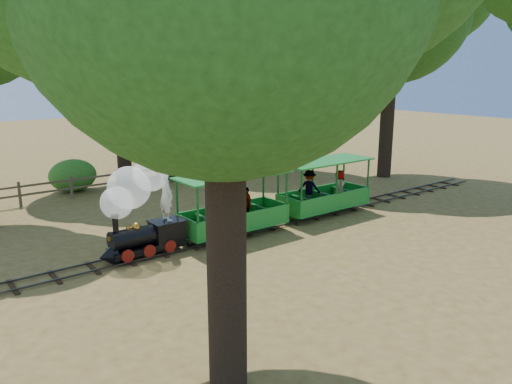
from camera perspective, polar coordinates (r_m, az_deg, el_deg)
ground at (r=17.69m, az=3.71°, el=-3.48°), size 90.00×90.00×0.00m
track at (r=17.67m, az=3.71°, el=-3.27°), size 22.00×1.00×0.10m
locomotive at (r=14.38m, az=-13.35°, el=-1.07°), size 2.55×1.20×2.93m
carriage_front at (r=16.03m, az=-2.58°, el=-2.32°), size 3.72×1.52×1.94m
carriage_rear at (r=18.58m, az=7.60°, el=-0.03°), size 3.72×1.52×1.94m
oak_ne at (r=26.23m, az=2.02°, el=16.25°), size 6.63×5.83×8.77m
fence at (r=23.96m, az=-8.93°, el=2.40°), size 18.10×0.10×1.00m
shrub_west at (r=23.42m, az=-20.21°, el=1.79°), size 2.07×1.59×1.43m
shrub_mid_w at (r=25.29m, az=-9.15°, el=4.14°), size 3.12×2.40×2.16m
shrub_mid_e at (r=25.25m, az=-9.56°, el=3.35°), size 2.17×1.67×1.51m
shrub_east at (r=29.86m, az=4.47°, el=5.51°), size 2.79×2.14×1.93m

